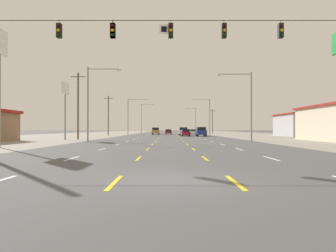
% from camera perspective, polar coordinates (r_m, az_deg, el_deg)
% --- Properties ---
extents(ground_plane, '(572.00, 572.00, 0.00)m').
position_cam_1_polar(ground_plane, '(75.67, 0.31, -1.73)').
color(ground_plane, '#4C4C4F').
extents(lot_apron_left, '(28.00, 440.00, 0.01)m').
position_cam_1_polar(lot_apron_left, '(79.55, -17.83, -1.64)').
color(lot_apron_left, gray).
rests_on(lot_apron_left, ground).
extents(lot_apron_right, '(28.00, 440.00, 0.01)m').
position_cam_1_polar(lot_apron_right, '(79.67, 18.41, -1.64)').
color(lot_apron_right, gray).
rests_on(lot_apron_right, ground).
extents(lane_markings, '(10.64, 227.60, 0.01)m').
position_cam_1_polar(lane_markings, '(114.16, 0.26, -1.33)').
color(lane_markings, white).
rests_on(lane_markings, ground).
extents(signal_span_wire, '(25.42, 0.53, 9.50)m').
position_cam_1_polar(signal_span_wire, '(20.63, 0.08, 11.36)').
color(signal_span_wire, brown).
rests_on(signal_span_wire, ground).
extents(suv_far_right_nearest, '(1.98, 4.90, 1.98)m').
position_cam_1_polar(suv_far_right_nearest, '(68.05, 6.14, -0.99)').
color(suv_far_right_nearest, navy).
rests_on(suv_far_right_nearest, ground).
extents(hatchback_inner_right_near, '(1.72, 3.90, 1.54)m').
position_cam_1_polar(hatchback_inner_right_near, '(68.08, 3.39, -1.20)').
color(hatchback_inner_right_near, maroon).
rests_on(hatchback_inner_right_near, ground).
extents(suv_inner_right_mid, '(1.98, 4.90, 1.98)m').
position_cam_1_polar(suv_inner_right_mid, '(77.56, 2.91, -0.94)').
color(suv_inner_right_mid, silver).
rests_on(suv_inner_right_mid, ground).
extents(suv_inner_left_midfar, '(1.98, 4.90, 1.98)m').
position_cam_1_polar(suv_inner_left_midfar, '(88.56, -2.08, -0.89)').
color(suv_inner_left_midfar, '#B28C33').
rests_on(suv_inner_left_midfar, ground).
extents(sedan_center_turn_far, '(1.80, 4.50, 1.46)m').
position_cam_1_polar(sedan_center_turn_far, '(91.32, 0.24, -1.05)').
color(sedan_center_turn_far, maroon).
rests_on(sedan_center_turn_far, ground).
extents(sedan_far_right_farther, '(1.80, 4.50, 1.46)m').
position_cam_1_polar(sedan_far_right_farther, '(92.96, 4.66, -1.04)').
color(sedan_far_right_farther, silver).
rests_on(sedan_far_right_farther, ground).
extents(sedan_center_turn_farthest, '(1.80, 4.50, 1.46)m').
position_cam_1_polar(sedan_center_turn_farthest, '(119.40, 0.16, -0.93)').
color(sedan_center_turn_farthest, navy).
rests_on(sedan_center_turn_farthest, ground).
extents(hatchback_far_right_distant_a, '(1.72, 3.90, 1.54)m').
position_cam_1_polar(hatchback_far_right_distant_a, '(124.96, 3.55, -0.90)').
color(hatchback_far_right_distant_a, black).
rests_on(hatchback_far_right_distant_a, ground).
extents(storefront_right_row_1, '(10.42, 12.57, 4.87)m').
position_cam_1_polar(storefront_right_row_1, '(73.94, 23.66, 0.19)').
color(storefront_right_row_1, '#B2B2B7').
rests_on(storefront_right_row_1, ground).
extents(pole_sign_left_row_0, '(0.24, 2.32, 10.01)m').
position_cam_1_polar(pole_sign_left_row_0, '(30.69, -27.98, 11.11)').
color(pole_sign_left_row_0, gray).
rests_on(pole_sign_left_row_0, ground).
extents(pole_sign_left_row_1, '(0.24, 2.74, 8.31)m').
position_cam_1_polar(pole_sign_left_row_1, '(48.12, -17.90, 5.41)').
color(pole_sign_left_row_1, gray).
rests_on(pole_sign_left_row_1, ground).
extents(streetlight_left_row_0, '(4.23, 0.26, 9.27)m').
position_cam_1_polar(streetlight_left_row_0, '(40.42, -13.49, 4.93)').
color(streetlight_left_row_0, gray).
rests_on(streetlight_left_row_0, ground).
extents(streetlight_right_row_0, '(4.41, 0.26, 8.64)m').
position_cam_1_polar(streetlight_right_row_0, '(40.47, 14.28, 4.49)').
color(streetlight_right_row_0, gray).
rests_on(streetlight_right_row_0, ground).
extents(streetlight_left_row_1, '(5.01, 0.26, 9.13)m').
position_cam_1_polar(streetlight_left_row_1, '(78.96, -6.66, 2.26)').
color(streetlight_left_row_1, gray).
rests_on(streetlight_left_row_1, ground).
extents(streetlight_right_row_1, '(4.62, 0.26, 9.09)m').
position_cam_1_polar(streetlight_right_row_1, '(79.02, 7.31, 2.21)').
color(streetlight_right_row_1, gray).
rests_on(streetlight_right_row_1, ground).
extents(streetlight_left_row_2, '(4.98, 0.26, 10.91)m').
position_cam_1_polar(streetlight_left_row_2, '(118.00, -4.44, 1.78)').
color(streetlight_left_row_2, gray).
rests_on(streetlight_left_row_2, ground).
extents(streetlight_right_row_2, '(4.15, 0.26, 9.52)m').
position_cam_1_polar(streetlight_right_row_2, '(118.01, 4.98, 1.38)').
color(streetlight_right_row_2, gray).
rests_on(streetlight_right_row_2, ground).
extents(utility_pole_left_row_0, '(2.20, 0.26, 10.05)m').
position_cam_1_polar(utility_pole_left_row_0, '(49.53, -15.77, 3.72)').
color(utility_pole_left_row_0, brown).
rests_on(utility_pole_left_row_0, ground).
extents(utility_pole_left_row_1, '(2.20, 0.26, 9.75)m').
position_cam_1_polar(utility_pole_left_row_1, '(79.42, -10.56, 2.00)').
color(utility_pole_left_row_1, brown).
rests_on(utility_pole_left_row_1, ground).
extents(utility_pole_right_row_2, '(2.20, 0.26, 8.63)m').
position_cam_1_polar(utility_pole_right_row_2, '(112.68, 8.18, 0.96)').
color(utility_pole_right_row_2, brown).
rests_on(utility_pole_right_row_2, ground).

